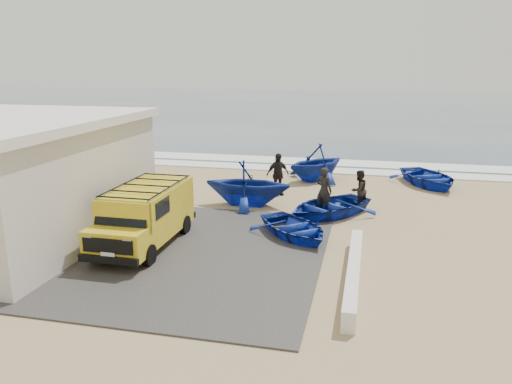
{
  "coord_description": "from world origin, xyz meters",
  "views": [
    {
      "loc": [
        5.26,
        -16.53,
        6.09
      ],
      "look_at": [
        1.02,
        1.81,
        1.2
      ],
      "focal_mm": 35.0,
      "sensor_mm": 36.0,
      "label": 1
    }
  ],
  "objects_px": {
    "fisherman_front": "(324,190)",
    "boat_mid_left": "(247,183)",
    "fisherman_back": "(278,174)",
    "boat_far_left": "(316,162)",
    "boat_far_right": "(429,177)",
    "fisherman_middle": "(359,190)",
    "boat_near_right": "(328,206)",
    "boat_near_left": "(294,228)",
    "parapet": "(354,272)",
    "van": "(145,214)"
  },
  "relations": [
    {
      "from": "parapet",
      "to": "boat_mid_left",
      "type": "height_order",
      "value": "boat_mid_left"
    },
    {
      "from": "fisherman_back",
      "to": "boat_near_right",
      "type": "bearing_deg",
      "value": -87.1
    },
    {
      "from": "fisherman_middle",
      "to": "boat_far_left",
      "type": "bearing_deg",
      "value": -116.15
    },
    {
      "from": "parapet",
      "to": "fisherman_front",
      "type": "relative_size",
      "value": 3.09
    },
    {
      "from": "boat_near_right",
      "to": "fisherman_back",
      "type": "xyz_separation_m",
      "value": [
        -2.61,
        2.79,
        0.59
      ]
    },
    {
      "from": "fisherman_front",
      "to": "fisherman_back",
      "type": "distance_m",
      "value": 3.39
    },
    {
      "from": "parapet",
      "to": "boat_near_left",
      "type": "bearing_deg",
      "value": 124.01
    },
    {
      "from": "boat_mid_left",
      "to": "fisherman_middle",
      "type": "height_order",
      "value": "boat_mid_left"
    },
    {
      "from": "boat_mid_left",
      "to": "fisherman_middle",
      "type": "relative_size",
      "value": 2.17
    },
    {
      "from": "boat_mid_left",
      "to": "fisherman_front",
      "type": "height_order",
      "value": "boat_mid_left"
    },
    {
      "from": "boat_far_right",
      "to": "fisherman_middle",
      "type": "bearing_deg",
      "value": -146.93
    },
    {
      "from": "boat_mid_left",
      "to": "boat_far_right",
      "type": "relative_size",
      "value": 0.89
    },
    {
      "from": "fisherman_back",
      "to": "boat_near_left",
      "type": "bearing_deg",
      "value": -113.76
    },
    {
      "from": "parapet",
      "to": "fisherman_back",
      "type": "distance_m",
      "value": 9.81
    },
    {
      "from": "boat_mid_left",
      "to": "fisherman_back",
      "type": "bearing_deg",
      "value": -26.91
    },
    {
      "from": "van",
      "to": "boat_mid_left",
      "type": "height_order",
      "value": "van"
    },
    {
      "from": "boat_near_left",
      "to": "boat_far_right",
      "type": "bearing_deg",
      "value": 19.12
    },
    {
      "from": "boat_far_right",
      "to": "boat_far_left",
      "type": "bearing_deg",
      "value": 156.67
    },
    {
      "from": "fisherman_front",
      "to": "fisherman_middle",
      "type": "bearing_deg",
      "value": -123.55
    },
    {
      "from": "van",
      "to": "boat_near_left",
      "type": "distance_m",
      "value": 5.25
    },
    {
      "from": "parapet",
      "to": "fisherman_back",
      "type": "bearing_deg",
      "value": 113.51
    },
    {
      "from": "van",
      "to": "boat_mid_left",
      "type": "distance_m",
      "value": 6.04
    },
    {
      "from": "fisherman_middle",
      "to": "boat_near_left",
      "type": "bearing_deg",
      "value": 11.35
    },
    {
      "from": "parapet",
      "to": "fisherman_back",
      "type": "height_order",
      "value": "fisherman_back"
    },
    {
      "from": "boat_near_left",
      "to": "fisherman_back",
      "type": "relative_size",
      "value": 1.73
    },
    {
      "from": "fisherman_back",
      "to": "parapet",
      "type": "bearing_deg",
      "value": -106.71
    },
    {
      "from": "boat_near_left",
      "to": "fisherman_back",
      "type": "bearing_deg",
      "value": 66.16
    },
    {
      "from": "parapet",
      "to": "boat_near_left",
      "type": "relative_size",
      "value": 1.72
    },
    {
      "from": "van",
      "to": "boat_far_right",
      "type": "xyz_separation_m",
      "value": [
        10.32,
        11.17,
        -0.69
      ]
    },
    {
      "from": "boat_far_left",
      "to": "boat_near_left",
      "type": "bearing_deg",
      "value": -50.56
    },
    {
      "from": "parapet",
      "to": "van",
      "type": "relative_size",
      "value": 1.23
    },
    {
      "from": "boat_far_left",
      "to": "fisherman_front",
      "type": "height_order",
      "value": "boat_far_left"
    },
    {
      "from": "fisherman_front",
      "to": "boat_mid_left",
      "type": "bearing_deg",
      "value": 19.18
    },
    {
      "from": "boat_near_right",
      "to": "boat_mid_left",
      "type": "distance_m",
      "value": 3.73
    },
    {
      "from": "boat_near_right",
      "to": "boat_far_left",
      "type": "height_order",
      "value": "boat_far_left"
    },
    {
      "from": "fisherman_middle",
      "to": "fisherman_back",
      "type": "bearing_deg",
      "value": -73.91
    },
    {
      "from": "fisherman_front",
      "to": "fisherman_back",
      "type": "bearing_deg",
      "value": -18.18
    },
    {
      "from": "boat_mid_left",
      "to": "boat_far_right",
      "type": "height_order",
      "value": "boat_mid_left"
    },
    {
      "from": "boat_far_left",
      "to": "boat_far_right",
      "type": "bearing_deg",
      "value": 38.58
    },
    {
      "from": "boat_far_left",
      "to": "fisherman_front",
      "type": "bearing_deg",
      "value": -42.71
    },
    {
      "from": "boat_far_right",
      "to": "fisherman_back",
      "type": "xyz_separation_m",
      "value": [
        -7.15,
        -3.6,
        0.57
      ]
    },
    {
      "from": "boat_near_left",
      "to": "boat_far_left",
      "type": "bearing_deg",
      "value": 51.32
    },
    {
      "from": "boat_mid_left",
      "to": "boat_near_left",
      "type": "bearing_deg",
      "value": -144.73
    },
    {
      "from": "boat_mid_left",
      "to": "boat_far_left",
      "type": "height_order",
      "value": "boat_mid_left"
    },
    {
      "from": "boat_near_right",
      "to": "fisherman_back",
      "type": "bearing_deg",
      "value": 171.91
    },
    {
      "from": "boat_near_left",
      "to": "boat_near_right",
      "type": "relative_size",
      "value": 0.87
    },
    {
      "from": "boat_far_left",
      "to": "boat_far_right",
      "type": "xyz_separation_m",
      "value": [
        5.74,
        0.08,
        -0.54
      ]
    },
    {
      "from": "van",
      "to": "fisherman_back",
      "type": "distance_m",
      "value": 8.21
    },
    {
      "from": "boat_far_right",
      "to": "fisherman_front",
      "type": "relative_size",
      "value": 2.15
    },
    {
      "from": "parapet",
      "to": "boat_mid_left",
      "type": "xyz_separation_m",
      "value": [
        -4.88,
        7.02,
        0.71
      ]
    }
  ]
}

